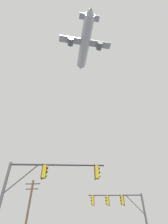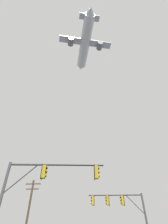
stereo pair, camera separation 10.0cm
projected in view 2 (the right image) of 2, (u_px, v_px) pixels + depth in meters
The scene contains 4 objects.
signal_pole_near at pixel (41, 183), 11.71m from camera, with size 6.95×0.89×6.14m.
signal_pole_far at pixel (121, 207), 17.66m from camera, with size 5.80×0.56×5.71m.
utility_pole at pixel (28, 212), 22.54m from camera, with size 2.20×0.28×8.78m.
airplane at pixel (85, 43), 52.42m from camera, with size 15.86×20.53×5.61m.
Camera 2 is at (0.74, -3.44, 1.37)m, focal length 27.28 mm.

